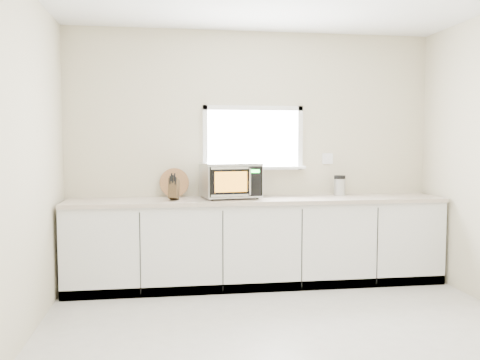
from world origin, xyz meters
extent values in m
plane|color=beige|center=(0.00, 0.00, 0.00)|extent=(4.00, 4.00, 0.00)
cube|color=beige|center=(0.00, 2.00, 1.35)|extent=(4.00, 0.02, 2.70)
cube|color=white|center=(0.00, 1.99, 1.55)|extent=(1.00, 0.02, 0.60)
cube|color=white|center=(0.00, 1.92, 1.23)|extent=(1.12, 0.16, 0.03)
cube|color=white|center=(0.00, 1.97, 1.88)|extent=(1.10, 0.04, 0.05)
cube|color=white|center=(0.00, 1.97, 1.23)|extent=(1.10, 0.04, 0.05)
cube|color=white|center=(-0.53, 1.97, 1.55)|extent=(0.05, 0.04, 0.70)
cube|color=white|center=(0.53, 1.97, 1.55)|extent=(0.05, 0.04, 0.70)
cube|color=white|center=(0.85, 1.99, 1.32)|extent=(0.12, 0.01, 0.12)
cube|color=silver|center=(0.00, 1.70, 0.44)|extent=(3.92, 0.60, 0.88)
cube|color=#B9A699|center=(0.00, 1.69, 0.90)|extent=(3.92, 0.64, 0.04)
cylinder|color=black|center=(-0.49, 1.54, 0.93)|extent=(0.03, 0.03, 0.02)
cylinder|color=black|center=(-0.54, 1.88, 0.93)|extent=(0.03, 0.03, 0.02)
cylinder|color=black|center=(-0.02, 1.62, 0.93)|extent=(0.03, 0.03, 0.02)
cylinder|color=black|center=(-0.07, 1.96, 0.93)|extent=(0.03, 0.03, 0.02)
cube|color=#B6B9BE|center=(-0.28, 1.75, 1.11)|extent=(0.63, 0.52, 0.34)
cube|color=black|center=(-0.25, 1.53, 1.11)|extent=(0.54, 0.09, 0.30)
cube|color=#FFA426|center=(-0.30, 1.51, 1.11)|extent=(0.33, 0.05, 0.21)
cylinder|color=silver|center=(-0.11, 1.53, 1.11)|extent=(0.02, 0.02, 0.27)
cube|color=black|center=(-0.05, 1.55, 1.11)|extent=(0.14, 0.03, 0.30)
cube|color=#19FF33|center=(-0.05, 1.55, 1.21)|extent=(0.10, 0.02, 0.03)
cube|color=silver|center=(-0.28, 1.75, 1.28)|extent=(0.63, 0.52, 0.01)
cube|color=#453018|center=(-0.87, 1.64, 1.03)|extent=(0.13, 0.21, 0.23)
cube|color=black|center=(-0.90, 1.60, 1.13)|extent=(0.02, 0.04, 0.08)
cube|color=black|center=(-0.88, 1.60, 1.14)|extent=(0.02, 0.04, 0.08)
cube|color=black|center=(-0.85, 1.59, 1.12)|extent=(0.02, 0.04, 0.08)
cube|color=black|center=(-0.89, 1.60, 1.15)|extent=(0.02, 0.04, 0.08)
cube|color=black|center=(-0.86, 1.59, 1.15)|extent=(0.02, 0.04, 0.08)
cylinder|color=#9F743D|center=(-0.86, 1.94, 1.07)|extent=(0.31, 0.07, 0.31)
cylinder|color=#B6B9BE|center=(0.95, 1.87, 1.01)|extent=(0.16, 0.16, 0.18)
cylinder|color=black|center=(0.95, 1.87, 1.12)|extent=(0.15, 0.15, 0.04)
camera|label=1|loc=(-0.95, -3.49, 1.50)|focal=38.00mm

